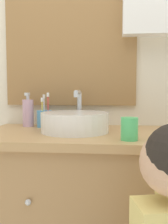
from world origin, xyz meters
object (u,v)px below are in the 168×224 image
object	(u,v)px
toothbrush_holder	(44,118)
drinking_cup	(129,129)
sink_basin	(75,121)
soap_dispenser	(28,112)

from	to	relation	value
toothbrush_holder	drinking_cup	size ratio (longest dim) A/B	2.07
sink_basin	soap_dispenser	distance (m)	0.32
soap_dispenser	drinking_cup	distance (m)	0.63
sink_basin	drinking_cup	distance (m)	0.31
sink_basin	soap_dispenser	bearing A→B (deg)	151.33
sink_basin	toothbrush_holder	world-z (taller)	sink_basin
drinking_cup	sink_basin	bearing A→B (deg)	141.83
toothbrush_holder	soap_dispenser	size ratio (longest dim) A/B	1.00
sink_basin	drinking_cup	xyz separation A→B (m)	(0.24, -0.19, -0.00)
soap_dispenser	drinking_cup	world-z (taller)	soap_dispenser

